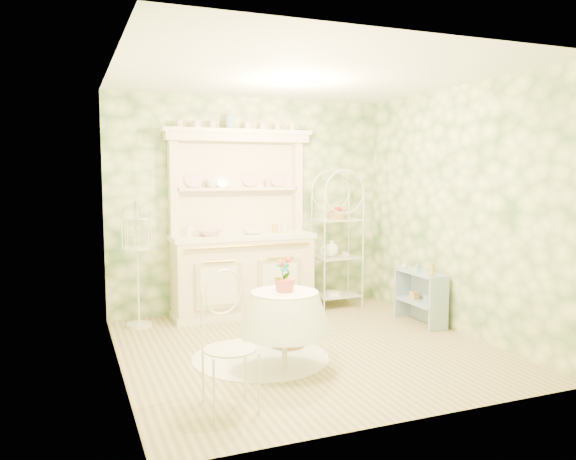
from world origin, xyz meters
name	(u,v)px	position (x,y,z in m)	size (l,w,h in m)	color
floor	(306,348)	(0.00, 0.00, 0.00)	(3.60, 3.60, 0.00)	tan
ceiling	(307,75)	(0.00, 0.00, 2.70)	(3.60, 3.60, 0.00)	white
wall_left	(117,220)	(-1.80, 0.00, 1.35)	(3.60, 3.60, 0.00)	#F5F4B8
wall_right	(456,210)	(1.80, 0.00, 1.35)	(3.60, 3.60, 0.00)	#F5F4B8
wall_back	(251,205)	(0.00, 1.80, 1.35)	(3.60, 3.60, 0.00)	#F5F4B8
wall_front	(412,233)	(0.00, -1.80, 1.35)	(3.60, 3.60, 0.00)	#F5F4B8
kitchen_dresser	(242,223)	(-0.20, 1.52, 1.15)	(1.87, 0.61, 2.29)	#F7E3C9
bakers_rack	(337,235)	(1.08, 1.48, 0.95)	(0.59, 0.42, 1.91)	white
side_shelf	(420,299)	(1.61, 0.36, 0.29)	(0.25, 0.67, 0.58)	#92ABC4
round_table	(285,328)	(-0.43, -0.51, 0.38)	(0.70, 0.70, 0.77)	white
cafe_chair	(230,351)	(-1.10, -1.10, 0.43)	(0.39, 0.39, 0.87)	white
birdcage_stand	(138,269)	(-1.47, 1.43, 0.67)	(0.32, 0.32, 1.34)	white
floor_basket	(288,335)	(-0.16, 0.11, 0.12)	(0.37, 0.37, 0.24)	#AA8553
lace_rug	(261,357)	(-0.53, -0.12, 0.01)	(1.31, 1.31, 0.01)	white
bowl_floral	(209,235)	(-0.63, 1.48, 1.02)	(0.29, 0.29, 0.07)	white
bowl_white	(252,234)	(-0.10, 1.44, 1.02)	(0.23, 0.23, 0.07)	white
cup_left	(212,185)	(-0.53, 1.67, 1.61)	(0.14, 0.14, 0.11)	white
cup_right	(268,185)	(0.20, 1.67, 1.61)	(0.10, 0.10, 0.10)	white
potted_geranium	(283,277)	(-0.45, -0.52, 0.85)	(0.15, 0.10, 0.29)	#3F7238
bottle_amber	(432,270)	(1.57, 0.09, 0.68)	(0.07, 0.07, 0.17)	gold
bottle_blue	(417,269)	(1.55, 0.35, 0.65)	(0.05, 0.05, 0.11)	#79A0B7
bottle_glass	(404,266)	(1.54, 0.61, 0.65)	(0.07, 0.07, 0.09)	silver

